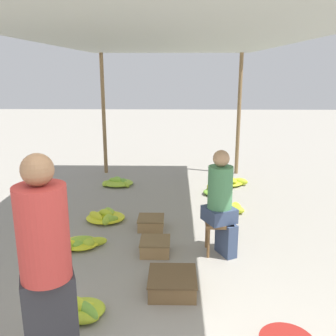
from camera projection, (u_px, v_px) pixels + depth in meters
canopy_post_back_left at (104, 115)px, 8.07m from camera, size 0.08×0.08×2.58m
canopy_post_back_right at (239, 115)px, 8.00m from camera, size 0.08×0.08×2.58m
canopy_tarp at (168, 40)px, 4.70m from camera, size 3.31×6.61×0.04m
vendor_foreground at (46, 265)px, 2.68m from camera, size 0.47×0.47×1.71m
stool at (219, 227)px, 4.66m from camera, size 0.34×0.34×0.43m
vendor_seated at (221, 201)px, 4.56m from camera, size 0.45×0.45×1.33m
banana_pile_left_0 at (106, 217)px, 5.71m from camera, size 0.59×0.57×0.18m
banana_pile_left_1 at (80, 243)px, 4.84m from camera, size 0.66×0.48×0.16m
banana_pile_left_2 at (118, 182)px, 7.46m from camera, size 0.62×0.52×0.16m
banana_pile_left_3 at (82, 310)px, 3.50m from camera, size 0.43×0.41×0.17m
banana_pile_right_0 at (228, 206)px, 6.13m from camera, size 0.53×0.46×0.20m
banana_pile_right_1 at (217, 190)px, 6.91m from camera, size 0.47×0.56×0.27m
banana_pile_right_2 at (228, 181)px, 7.48m from camera, size 0.76×0.55×0.22m
crate_near at (151, 223)px, 5.44m from camera, size 0.38×0.38×0.17m
crate_mid at (155, 246)px, 4.70m from camera, size 0.38×0.38×0.18m
crate_far at (172, 283)px, 3.89m from camera, size 0.50×0.50×0.19m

